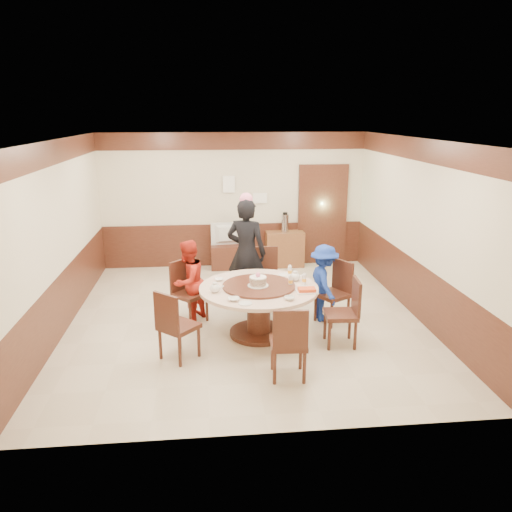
{
  "coord_description": "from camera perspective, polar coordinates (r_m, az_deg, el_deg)",
  "views": [
    {
      "loc": [
        -0.58,
        -7.39,
        3.17
      ],
      "look_at": [
        0.15,
        -0.21,
        1.1
      ],
      "focal_mm": 35.0,
      "sensor_mm": 36.0,
      "label": 1
    }
  ],
  "objects": [
    {
      "name": "person_standing",
      "position": [
        8.34,
        -1.11,
        0.37
      ],
      "size": [
        0.79,
        0.66,
        1.84
      ],
      "primitive_type": "imported",
      "rotation": [
        0.0,
        0.0,
        2.75
      ],
      "color": "black",
      "rests_on": "ground"
    },
    {
      "name": "tv_stand",
      "position": [
        10.56,
        -2.85,
        -0.05
      ],
      "size": [
        0.85,
        0.45,
        0.5
      ],
      "primitive_type": "cube",
      "color": "#442015",
      "rests_on": "ground"
    },
    {
      "name": "chair_3",
      "position": [
        6.79,
        -8.89,
        -9.16
      ],
      "size": [
        0.62,
        0.62,
        0.97
      ],
      "rotation": [
        0.0,
        0.0,
        5.55
      ],
      "color": "#442015",
      "rests_on": "ground"
    },
    {
      "name": "bottle_1",
      "position": [
        7.33,
        5.53,
        -2.68
      ],
      "size": [
        0.06,
        0.06,
        0.16
      ],
      "primitive_type": "cylinder",
      "color": "white",
      "rests_on": "banquet_table"
    },
    {
      "name": "bowl_3",
      "position": [
        7.17,
        5.5,
        -3.63
      ],
      "size": [
        0.12,
        0.12,
        0.04
      ],
      "primitive_type": "imported",
      "color": "white",
      "rests_on": "banquet_table"
    },
    {
      "name": "birthday_cake",
      "position": [
        7.16,
        0.23,
        -2.9
      ],
      "size": [
        0.3,
        0.3,
        0.2
      ],
      "color": "white",
      "rests_on": "banquet_table"
    },
    {
      "name": "bowl_2",
      "position": [
        6.71,
        -2.56,
        -4.95
      ],
      "size": [
        0.16,
        0.16,
        0.04
      ],
      "primitive_type": "imported",
      "color": "white",
      "rests_on": "banquet_table"
    },
    {
      "name": "side_cabinet",
      "position": [
        10.67,
        3.3,
        0.81
      ],
      "size": [
        0.8,
        0.4,
        0.75
      ],
      "primitive_type": "cube",
      "color": "brown",
      "rests_on": "ground"
    },
    {
      "name": "teapot_left",
      "position": [
        7.02,
        -4.69,
        -3.69
      ],
      "size": [
        0.17,
        0.15,
        0.13
      ],
      "primitive_type": "ellipsoid",
      "color": "white",
      "rests_on": "banquet_table"
    },
    {
      "name": "bowl_1",
      "position": [
        6.75,
        3.84,
        -4.84
      ],
      "size": [
        0.14,
        0.14,
        0.05
      ],
      "primitive_type": "imported",
      "color": "white",
      "rests_on": "banquet_table"
    },
    {
      "name": "room",
      "position": [
        7.72,
        -1.19,
        0.29
      ],
      "size": [
        6.0,
        6.04,
        2.84
      ],
      "color": "beige",
      "rests_on": "ground"
    },
    {
      "name": "bottle_2",
      "position": [
        7.69,
        3.88,
        -1.73
      ],
      "size": [
        0.06,
        0.06,
        0.16
      ],
      "primitive_type": "cylinder",
      "color": "white",
      "rests_on": "banquet_table"
    },
    {
      "name": "bowl_0",
      "position": [
        7.51,
        -4.24,
        -2.69
      ],
      "size": [
        0.14,
        0.14,
        0.03
      ],
      "primitive_type": "imported",
      "color": "white",
      "rests_on": "banquet_table"
    },
    {
      "name": "person_red",
      "position": [
        7.82,
        -7.76,
        -2.9
      ],
      "size": [
        0.76,
        0.8,
        1.31
      ],
      "primitive_type": "imported",
      "rotation": [
        0.0,
        0.0,
        4.13
      ],
      "color": "#B52518",
      "rests_on": "ground"
    },
    {
      "name": "saucer_near",
      "position": [
        6.6,
        -1.25,
        -5.44
      ],
      "size": [
        0.18,
        0.18,
        0.01
      ],
      "primitive_type": "cylinder",
      "color": "white",
      "rests_on": "banquet_table"
    },
    {
      "name": "chair_1",
      "position": [
        8.56,
        1.25,
        -3.54
      ],
      "size": [
        0.44,
        0.45,
        0.97
      ],
      "rotation": [
        0.0,
        0.0,
        3.15
      ],
      "color": "#442015",
      "rests_on": "ground"
    },
    {
      "name": "television",
      "position": [
        10.44,
        -2.89,
        2.51
      ],
      "size": [
        0.82,
        0.19,
        0.47
      ],
      "primitive_type": "imported",
      "rotation": [
        0.0,
        0.0,
        3.24
      ],
      "color": "#939396",
      "rests_on": "tv_stand"
    },
    {
      "name": "notice_right",
      "position": [
        10.55,
        0.45,
        6.63
      ],
      "size": [
        0.3,
        0.0,
        0.22
      ],
      "primitive_type": "cube",
      "color": "white",
      "rests_on": "room"
    },
    {
      "name": "banquet_table",
      "position": [
        7.31,
        0.32,
        -5.14
      ],
      "size": [
        1.73,
        1.73,
        0.78
      ],
      "color": "#442015",
      "rests_on": "ground"
    },
    {
      "name": "notice_left",
      "position": [
        10.45,
        -3.13,
        8.19
      ],
      "size": [
        0.25,
        0.0,
        0.35
      ],
      "primitive_type": "cube",
      "color": "white",
      "rests_on": "room"
    },
    {
      "name": "chair_2",
      "position": [
        7.93,
        -7.61,
        -5.32
      ],
      "size": [
        0.62,
        0.62,
        0.97
      ],
      "rotation": [
        0.0,
        0.0,
        3.92
      ],
      "color": "#442015",
      "rests_on": "ground"
    },
    {
      "name": "teapot_right",
      "position": [
        7.5,
        4.51,
        -2.38
      ],
      "size": [
        0.17,
        0.15,
        0.13
      ],
      "primitive_type": "ellipsoid",
      "color": "white",
      "rests_on": "banquet_table"
    },
    {
      "name": "saucer_far",
      "position": [
        7.75,
        3.24,
        -2.15
      ],
      "size": [
        0.18,
        0.18,
        0.01
      ],
      "primitive_type": "cylinder",
      "color": "white",
      "rests_on": "banquet_table"
    },
    {
      "name": "chair_0",
      "position": [
        7.93,
        8.79,
        -5.35
      ],
      "size": [
        0.61,
        0.6,
        0.97
      ],
      "rotation": [
        0.0,
        0.0,
        2.11
      ],
      "color": "#442015",
      "rests_on": "ground"
    },
    {
      "name": "chair_5",
      "position": [
        7.2,
        9.77,
        -7.69
      ],
      "size": [
        0.48,
        0.47,
        0.97
      ],
      "rotation": [
        0.0,
        0.0,
        7.79
      ],
      "color": "#442015",
      "rests_on": "ground"
    },
    {
      "name": "shrimp_platter",
      "position": [
        7.04,
        5.83,
        -3.94
      ],
      "size": [
        0.3,
        0.2,
        0.06
      ],
      "color": "white",
      "rests_on": "banquet_table"
    },
    {
      "name": "person_blue",
      "position": [
        7.88,
        7.76,
        -3.09
      ],
      "size": [
        0.53,
        0.83,
        1.22
      ],
      "primitive_type": "imported",
      "rotation": [
        0.0,
        0.0,
        1.67
      ],
      "color": "#18349A",
      "rests_on": "ground"
    },
    {
      "name": "chair_4",
      "position": [
        6.27,
        3.71,
        -11.22
      ],
      "size": [
        0.47,
        0.47,
        0.97
      ],
      "rotation": [
        0.0,
        0.0,
        6.22
      ],
      "color": "#442015",
      "rests_on": "ground"
    },
    {
      "name": "bottle_0",
      "position": [
        7.25,
        3.97,
        -2.85
      ],
      "size": [
        0.06,
        0.06,
        0.16
      ],
      "primitive_type": "cylinder",
      "color": "white",
      "rests_on": "banquet_table"
    },
    {
      "name": "thermos",
      "position": [
        10.54,
        3.33,
        3.78
      ],
      "size": [
        0.15,
        0.15,
        0.38
      ],
      "primitive_type": "cylinder",
      "color": "silver",
      "rests_on": "side_cabinet"
    }
  ]
}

